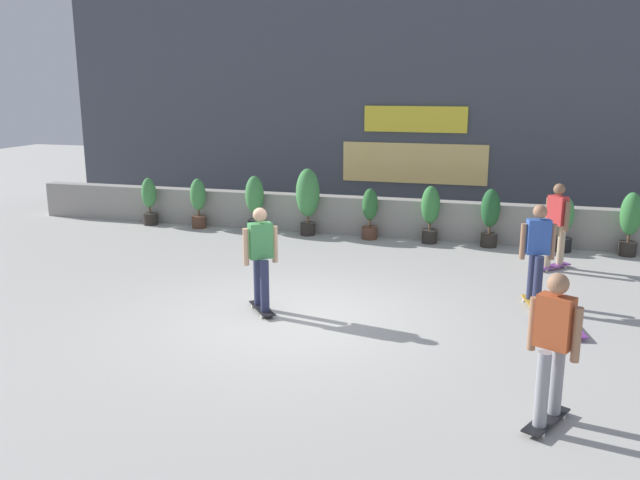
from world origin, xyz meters
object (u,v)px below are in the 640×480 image
at_px(potted_plant_5, 430,211).
at_px(skater_far_right, 553,343).
at_px(skateboard_near_camera, 573,328).
at_px(potted_plant_4, 370,212).
at_px(skater_mid_plaza, 261,255).
at_px(potted_plant_8, 631,220).
at_px(potted_plant_0, 149,200).
at_px(potted_plant_2, 255,200).
at_px(potted_plant_7, 565,223).
at_px(skater_by_wall_left, 557,222).
at_px(potted_plant_3, 308,196).
at_px(skater_by_wall_right, 537,251).
at_px(potted_plant_6, 490,215).
at_px(potted_plant_1, 198,201).

bearing_deg(potted_plant_5, skater_far_right, -74.52).
height_order(skater_far_right, skateboard_near_camera, skater_far_right).
distance_m(potted_plant_4, skater_mid_plaza, 5.50).
height_order(potted_plant_8, skater_mid_plaza, skater_mid_plaza).
bearing_deg(potted_plant_0, skateboard_near_camera, -26.95).
bearing_deg(potted_plant_2, potted_plant_7, 0.00).
height_order(potted_plant_0, skater_by_wall_left, skater_by_wall_left).
bearing_deg(skater_by_wall_left, skater_mid_plaza, -139.59).
xyz_separation_m(potted_plant_5, skater_mid_plaza, (-2.00, -5.45, 0.21)).
relative_size(potted_plant_8, skater_far_right, 0.80).
xyz_separation_m(skater_mid_plaza, skateboard_near_camera, (4.70, 0.45, -0.88)).
distance_m(potted_plant_4, potted_plant_7, 4.27).
xyz_separation_m(potted_plant_2, potted_plant_3, (1.35, 0.00, 0.16)).
relative_size(potted_plant_4, potted_plant_5, 0.91).
bearing_deg(skateboard_near_camera, potted_plant_4, 129.26).
height_order(skater_mid_plaza, skater_by_wall_right, same).
bearing_deg(potted_plant_5, potted_plant_7, 0.00).
bearing_deg(potted_plant_0, potted_plant_6, -0.00).
distance_m(potted_plant_5, potted_plant_8, 4.17).
relative_size(potted_plant_2, potted_plant_5, 1.05).
height_order(potted_plant_0, potted_plant_1, potted_plant_1).
bearing_deg(skater_by_wall_left, potted_plant_5, 149.50).
xyz_separation_m(potted_plant_7, skateboard_near_camera, (-0.18, -5.01, -0.57)).
height_order(skater_far_right, skater_by_wall_right, same).
distance_m(potted_plant_5, skateboard_near_camera, 5.73).
bearing_deg(potted_plant_6, skater_far_right, -83.64).
height_order(potted_plant_3, potted_plant_5, potted_plant_3).
bearing_deg(potted_plant_3, potted_plant_7, 0.00).
distance_m(potted_plant_6, skater_mid_plaza, 6.39).
bearing_deg(skater_by_wall_left, potted_plant_7, 79.94).
xyz_separation_m(potted_plant_0, skater_by_wall_right, (9.32, -3.98, 0.29)).
bearing_deg(skateboard_near_camera, skater_far_right, -99.43).
relative_size(potted_plant_4, potted_plant_7, 1.00).
bearing_deg(skateboard_near_camera, skater_by_wall_right, 117.25).
xyz_separation_m(skater_by_wall_left, skater_by_wall_right, (-0.43, -2.44, 0.00)).
xyz_separation_m(potted_plant_6, potted_plant_7, (1.56, 0.00, -0.09)).
distance_m(potted_plant_2, skater_mid_plaza, 5.90).
bearing_deg(potted_plant_7, skater_far_right, -94.79).
distance_m(potted_plant_0, skater_by_wall_left, 9.88).
xyz_separation_m(potted_plant_6, skater_mid_plaza, (-3.32, -5.45, 0.22)).
bearing_deg(potted_plant_8, potted_plant_2, 180.00).
relative_size(potted_plant_5, potted_plant_6, 1.01).
relative_size(potted_plant_2, skateboard_near_camera, 1.67).
xyz_separation_m(potted_plant_4, potted_plant_7, (4.27, 0.00, 0.00)).
height_order(potted_plant_3, skater_by_wall_right, skater_by_wall_right).
xyz_separation_m(potted_plant_4, skater_by_wall_right, (3.56, -3.98, 0.31)).
height_order(potted_plant_0, potted_plant_6, potted_plant_6).
height_order(potted_plant_1, potted_plant_2, potted_plant_2).
xyz_separation_m(potted_plant_1, potted_plant_2, (1.52, 0.00, 0.10)).
height_order(potted_plant_5, skater_by_wall_right, skater_by_wall_right).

